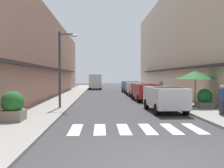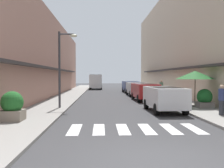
{
  "view_description": "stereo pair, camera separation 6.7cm",
  "coord_description": "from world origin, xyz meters",
  "px_view_note": "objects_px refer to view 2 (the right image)",
  "views": [
    {
      "loc": [
        -1.39,
        -6.41,
        2.11
      ],
      "look_at": [
        -0.46,
        14.93,
        1.46
      ],
      "focal_mm": 41.92,
      "sensor_mm": 36.0,
      "label": 1
    },
    {
      "loc": [
        -1.32,
        -6.42,
        2.11
      ],
      "look_at": [
        -0.46,
        14.93,
        1.46
      ],
      "focal_mm": 41.92,
      "sensor_mm": 36.0,
      "label": 2
    }
  ],
  "objects_px": {
    "planter_corner": "(12,106)",
    "parked_car_near": "(164,96)",
    "planter_midblock": "(205,99)",
    "pedestrian_walking_near": "(222,99)",
    "parked_car_distant": "(130,85)",
    "pedestrian_walking_far": "(161,88)",
    "parked_car_far": "(136,87)",
    "street_lamp": "(63,61)",
    "cafe_umbrella": "(195,75)",
    "parked_car_mid": "(145,90)",
    "delivery_van": "(96,80)"
  },
  "relations": [
    {
      "from": "planter_midblock",
      "to": "pedestrian_walking_near",
      "type": "distance_m",
      "value": 3.12
    },
    {
      "from": "delivery_van",
      "to": "planter_midblock",
      "type": "bearing_deg",
      "value": -74.33
    },
    {
      "from": "parked_car_near",
      "to": "planter_midblock",
      "type": "bearing_deg",
      "value": 18.1
    },
    {
      "from": "parked_car_distant",
      "to": "planter_midblock",
      "type": "bearing_deg",
      "value": -80.84
    },
    {
      "from": "parked_car_near",
      "to": "cafe_umbrella",
      "type": "distance_m",
      "value": 3.25
    },
    {
      "from": "parked_car_distant",
      "to": "delivery_van",
      "type": "height_order",
      "value": "delivery_van"
    },
    {
      "from": "street_lamp",
      "to": "pedestrian_walking_far",
      "type": "xyz_separation_m",
      "value": [
        8.21,
        8.33,
        -2.12
      ]
    },
    {
      "from": "delivery_van",
      "to": "pedestrian_walking_far",
      "type": "distance_m",
      "value": 18.77
    },
    {
      "from": "street_lamp",
      "to": "pedestrian_walking_near",
      "type": "bearing_deg",
      "value": -22.6
    },
    {
      "from": "parked_car_near",
      "to": "parked_car_mid",
      "type": "distance_m",
      "value": 6.89
    },
    {
      "from": "parked_car_mid",
      "to": "cafe_umbrella",
      "type": "distance_m",
      "value": 5.86
    },
    {
      "from": "planter_midblock",
      "to": "street_lamp",
      "type": "bearing_deg",
      "value": 176.92
    },
    {
      "from": "cafe_umbrella",
      "to": "pedestrian_walking_far",
      "type": "bearing_deg",
      "value": 92.8
    },
    {
      "from": "parked_car_mid",
      "to": "pedestrian_walking_near",
      "type": "distance_m",
      "value": 9.39
    },
    {
      "from": "pedestrian_walking_near",
      "to": "pedestrian_walking_far",
      "type": "distance_m",
      "value": 11.9
    },
    {
      "from": "parked_car_mid",
      "to": "parked_car_distant",
      "type": "xyz_separation_m",
      "value": [
        0.0,
        11.23,
        -0.0
      ]
    },
    {
      "from": "planter_corner",
      "to": "parked_car_near",
      "type": "bearing_deg",
      "value": 24.12
    },
    {
      "from": "cafe_umbrella",
      "to": "street_lamp",
      "type": "bearing_deg",
      "value": -177.81
    },
    {
      "from": "parked_car_near",
      "to": "pedestrian_walking_far",
      "type": "height_order",
      "value": "pedestrian_walking_far"
    },
    {
      "from": "parked_car_mid",
      "to": "pedestrian_walking_near",
      "type": "relative_size",
      "value": 2.83
    },
    {
      "from": "parked_car_near",
      "to": "planter_corner",
      "type": "relative_size",
      "value": 3.21
    },
    {
      "from": "parked_car_near",
      "to": "planter_corner",
      "type": "xyz_separation_m",
      "value": [
        -7.69,
        -3.44,
        -0.16
      ]
    },
    {
      "from": "delivery_van",
      "to": "planter_midblock",
      "type": "relative_size",
      "value": 4.55
    },
    {
      "from": "parked_car_mid",
      "to": "parked_car_far",
      "type": "xyz_separation_m",
      "value": [
        0.0,
        5.56,
        0.0
      ]
    },
    {
      "from": "parked_car_far",
      "to": "cafe_umbrella",
      "type": "height_order",
      "value": "cafe_umbrella"
    },
    {
      "from": "street_lamp",
      "to": "planter_midblock",
      "type": "relative_size",
      "value": 4.03
    },
    {
      "from": "parked_car_far",
      "to": "pedestrian_walking_far",
      "type": "xyz_separation_m",
      "value": [
        2.06,
        -2.74,
        0.05
      ]
    },
    {
      "from": "planter_corner",
      "to": "delivery_van",
      "type": "bearing_deg",
      "value": 84.28
    },
    {
      "from": "delivery_van",
      "to": "planter_corner",
      "type": "bearing_deg",
      "value": -95.72
    },
    {
      "from": "parked_car_near",
      "to": "street_lamp",
      "type": "relative_size",
      "value": 0.89
    },
    {
      "from": "parked_car_near",
      "to": "planter_corner",
      "type": "bearing_deg",
      "value": -155.88
    },
    {
      "from": "parked_car_far",
      "to": "street_lamp",
      "type": "bearing_deg",
      "value": -119.08
    },
    {
      "from": "planter_midblock",
      "to": "parked_car_distant",
      "type": "bearing_deg",
      "value": 99.16
    },
    {
      "from": "cafe_umbrella",
      "to": "parked_car_distant",
      "type": "bearing_deg",
      "value": 98.49
    },
    {
      "from": "pedestrian_walking_far",
      "to": "cafe_umbrella",
      "type": "bearing_deg",
      "value": 110.56
    },
    {
      "from": "planter_corner",
      "to": "street_lamp",
      "type": "bearing_deg",
      "value": 72.32
    },
    {
      "from": "parked_car_near",
      "to": "parked_car_far",
      "type": "xyz_separation_m",
      "value": [
        0.0,
        12.45,
        0.0
      ]
    },
    {
      "from": "planter_midblock",
      "to": "cafe_umbrella",
      "type": "bearing_deg",
      "value": 111.9
    },
    {
      "from": "parked_car_near",
      "to": "parked_car_far",
      "type": "bearing_deg",
      "value": 90.0
    },
    {
      "from": "delivery_van",
      "to": "planter_corner",
      "type": "relative_size",
      "value": 4.1
    },
    {
      "from": "parked_car_near",
      "to": "parked_car_far",
      "type": "relative_size",
      "value": 0.97
    },
    {
      "from": "street_lamp",
      "to": "parked_car_far",
      "type": "bearing_deg",
      "value": 60.92
    },
    {
      "from": "parked_car_distant",
      "to": "cafe_umbrella",
      "type": "relative_size",
      "value": 1.61
    },
    {
      "from": "parked_car_mid",
      "to": "planter_midblock",
      "type": "distance_m",
      "value": 6.6
    },
    {
      "from": "parked_car_far",
      "to": "pedestrian_walking_near",
      "type": "relative_size",
      "value": 2.83
    },
    {
      "from": "planter_corner",
      "to": "pedestrian_walking_far",
      "type": "xyz_separation_m",
      "value": [
        9.75,
        13.16,
        0.21
      ]
    },
    {
      "from": "cafe_umbrella",
      "to": "planter_midblock",
      "type": "relative_size",
      "value": 2.15
    },
    {
      "from": "planter_midblock",
      "to": "pedestrian_walking_near",
      "type": "relative_size",
      "value": 0.77
    },
    {
      "from": "delivery_van",
      "to": "cafe_umbrella",
      "type": "xyz_separation_m",
      "value": [
        7.07,
        -25.54,
        0.77
      ]
    },
    {
      "from": "planter_midblock",
      "to": "parked_car_mid",
      "type": "bearing_deg",
      "value": 114.88
    }
  ]
}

